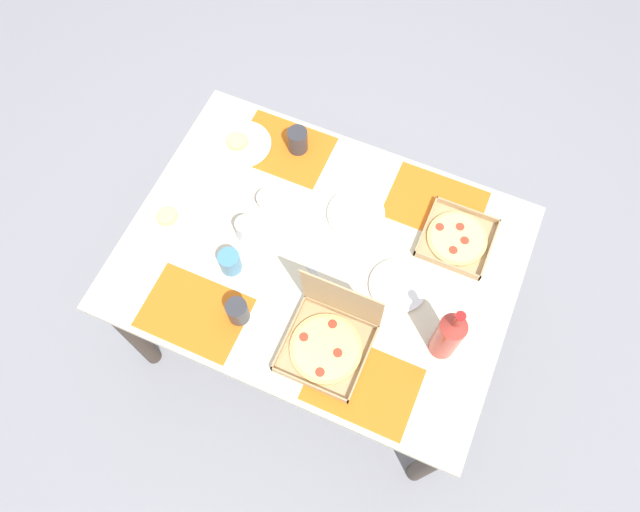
{
  "coord_description": "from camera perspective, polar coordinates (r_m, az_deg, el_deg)",
  "views": [
    {
      "loc": [
        0.36,
        -0.84,
        2.77
      ],
      "look_at": [
        0.0,
        0.0,
        0.76
      ],
      "focal_mm": 33.97,
      "sensor_mm": 36.0,
      "label": 1
    }
  ],
  "objects": [
    {
      "name": "ground_plane",
      "position": [
        2.92,
        0.0,
        -6.21
      ],
      "size": [
        6.0,
        6.0,
        0.0
      ],
      "primitive_type": "plane",
      "color": "gray"
    },
    {
      "name": "condiment_bowl",
      "position": [
        2.29,
        -4.91,
        5.23
      ],
      "size": [
        0.08,
        0.08,
        0.05
      ],
      "primitive_type": "cylinder",
      "color": "white",
      "rests_on": "dining_table"
    },
    {
      "name": "plate_far_left",
      "position": [
        2.33,
        -13.65,
        3.63
      ],
      "size": [
        0.2,
        0.2,
        0.03
      ],
      "color": "white",
      "rests_on": "dining_table"
    },
    {
      "name": "placemat_far_left",
      "position": [
        2.44,
        -3.39,
        10.09
      ],
      "size": [
        0.36,
        0.26,
        0.0
      ],
      "primitive_type": "cube",
      "color": "orange",
      "rests_on": "dining_table"
    },
    {
      "name": "knife_by_far_left",
      "position": [
        2.19,
        -1.12,
        -0.78
      ],
      "size": [
        0.18,
        0.14,
        0.0
      ],
      "primitive_type": "cube",
      "rotation": [
        0.0,
        0.0,
        5.65
      ],
      "color": "#B7B7BC",
      "rests_on": "dining_table"
    },
    {
      "name": "plate_near_right",
      "position": [
        2.46,
        -7.25,
        10.42
      ],
      "size": [
        0.22,
        0.22,
        0.03
      ],
      "color": "white",
      "rests_on": "dining_table"
    },
    {
      "name": "pizza_box_corner_right",
      "position": [
        2.05,
        0.88,
        -7.73
      ],
      "size": [
        0.28,
        0.28,
        0.32
      ],
      "color": "tan",
      "rests_on": "dining_table"
    },
    {
      "name": "pizza_box_corner_left",
      "position": [
        2.28,
        12.78,
        1.62
      ],
      "size": [
        0.25,
        0.25,
        0.04
      ],
      "color": "tan",
      "rests_on": "dining_table"
    },
    {
      "name": "cup_dark",
      "position": [
        2.17,
        -8.48,
        -0.55
      ],
      "size": [
        0.08,
        0.08,
        0.09
      ],
      "primitive_type": "cylinder",
      "color": "teal",
      "rests_on": "dining_table"
    },
    {
      "name": "cup_clear_left",
      "position": [
        2.21,
        -6.98,
        2.48
      ],
      "size": [
        0.07,
        0.07,
        0.1
      ],
      "primitive_type": "cylinder",
      "color": "silver",
      "rests_on": "dining_table"
    },
    {
      "name": "placemat_far_right",
      "position": [
        2.35,
        10.85,
        4.84
      ],
      "size": [
        0.36,
        0.26,
        0.0
      ],
      "primitive_type": "cube",
      "color": "orange",
      "rests_on": "dining_table"
    },
    {
      "name": "dining_table",
      "position": [
        2.3,
        0.0,
        -1.11
      ],
      "size": [
        1.41,
        1.05,
        0.76
      ],
      "color": "#3F3328",
      "rests_on": "ground_plane"
    },
    {
      "name": "cup_red",
      "position": [
        2.09,
        -7.76,
        -5.19
      ],
      "size": [
        0.07,
        0.07,
        0.1
      ],
      "primitive_type": "cylinder",
      "color": "#333338",
      "rests_on": "dining_table"
    },
    {
      "name": "soda_bottle",
      "position": [
        2.0,
        12.01,
        -7.29
      ],
      "size": [
        0.09,
        0.09,
        0.32
      ],
      "color": "#B2382D",
      "rests_on": "dining_table"
    },
    {
      "name": "plate_far_right",
      "position": [
        2.17,
        7.33,
        -2.87
      ],
      "size": [
        0.21,
        0.21,
        0.02
      ],
      "color": "white",
      "rests_on": "dining_table"
    },
    {
      "name": "plate_middle",
      "position": [
        2.28,
        3.41,
        3.95
      ],
      "size": [
        0.22,
        0.22,
        0.02
      ],
      "color": "white",
      "rests_on": "dining_table"
    },
    {
      "name": "fork_by_far_right",
      "position": [
        2.26,
        -17.49,
        -3.0
      ],
      "size": [
        0.09,
        0.18,
        0.0
      ],
      "primitive_type": "cube",
      "rotation": [
        0.0,
        0.0,
        5.13
      ],
      "color": "#B7B7BC",
      "rests_on": "dining_table"
    },
    {
      "name": "placemat_near_right",
      "position": [
        2.06,
        4.04,
        -11.97
      ],
      "size": [
        0.36,
        0.26,
        0.0
      ],
      "primitive_type": "cube",
      "color": "orange",
      "rests_on": "dining_table"
    },
    {
      "name": "cup_clear_right",
      "position": [
        2.4,
        -2.12,
        10.83
      ],
      "size": [
        0.08,
        0.08,
        0.1
      ],
      "primitive_type": "cylinder",
      "color": "#333338",
      "rests_on": "dining_table"
    },
    {
      "name": "placemat_near_left",
      "position": [
        2.17,
        -11.75,
        -5.22
      ],
      "size": [
        0.36,
        0.26,
        0.0
      ],
      "primitive_type": "cube",
      "color": "orange",
      "rests_on": "dining_table"
    }
  ]
}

